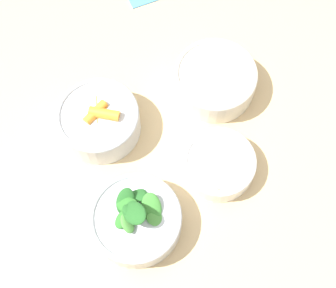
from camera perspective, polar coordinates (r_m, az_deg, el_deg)
ground_plane at (r=1.64m, az=1.41°, el=-11.76°), size 10.00×10.00×0.00m
dining_table at (r=1.02m, az=2.23°, el=-4.73°), size 1.12×1.00×0.75m
bowl_carrots at (r=0.93m, az=-8.41°, el=2.85°), size 0.16×0.16×0.08m
bowl_greens at (r=0.86m, az=-3.90°, el=-9.13°), size 0.17×0.17×0.10m
bowl_beans_hotdog at (r=0.97m, az=5.71°, el=7.66°), size 0.17×0.17×0.06m
bowl_cookies at (r=0.90m, az=6.25°, el=-2.46°), size 0.14×0.14×0.05m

